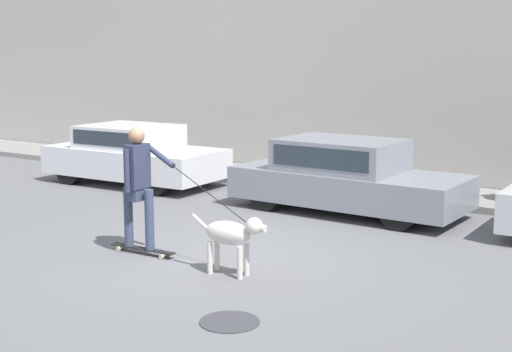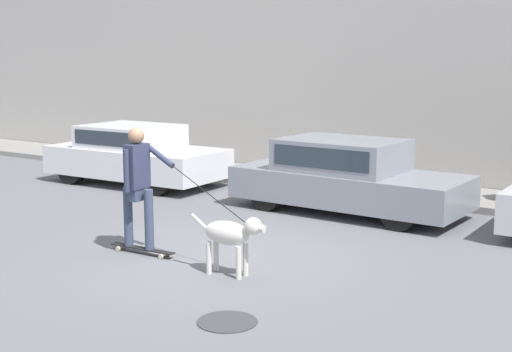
{
  "view_description": "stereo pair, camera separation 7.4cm",
  "coord_description": "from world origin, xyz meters",
  "px_view_note": "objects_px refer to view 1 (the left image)",
  "views": [
    {
      "loc": [
        5.87,
        -7.82,
        2.8
      ],
      "look_at": [
        -0.06,
        1.2,
        0.95
      ],
      "focal_mm": 50.0,
      "sensor_mm": 36.0,
      "label": 1
    },
    {
      "loc": [
        5.93,
        -7.78,
        2.8
      ],
      "look_at": [
        -0.06,
        1.2,
        0.95
      ],
      "focal_mm": 50.0,
      "sensor_mm": 36.0,
      "label": 2
    }
  ],
  "objects_px": {
    "parked_car_0": "(134,155)",
    "skateboarder": "(139,182)",
    "dog": "(232,235)",
    "parked_car_1": "(346,177)"
  },
  "relations": [
    {
      "from": "parked_car_0",
      "to": "skateboarder",
      "type": "relative_size",
      "value": 1.57
    },
    {
      "from": "dog",
      "to": "skateboarder",
      "type": "distance_m",
      "value": 1.75
    },
    {
      "from": "parked_car_0",
      "to": "skateboarder",
      "type": "xyz_separation_m",
      "value": [
        3.89,
        -4.07,
        0.42
      ]
    },
    {
      "from": "parked_car_1",
      "to": "skateboarder",
      "type": "bearing_deg",
      "value": -105.03
    },
    {
      "from": "parked_car_1",
      "to": "dog",
      "type": "relative_size",
      "value": 3.79
    },
    {
      "from": "parked_car_1",
      "to": "dog",
      "type": "xyz_separation_m",
      "value": [
        0.44,
        -4.18,
        -0.09
      ]
    },
    {
      "from": "skateboarder",
      "to": "dog",
      "type": "bearing_deg",
      "value": -6.1
    },
    {
      "from": "dog",
      "to": "parked_car_0",
      "type": "bearing_deg",
      "value": 140.14
    },
    {
      "from": "parked_car_1",
      "to": "dog",
      "type": "bearing_deg",
      "value": -82.19
    },
    {
      "from": "parked_car_1",
      "to": "skateboarder",
      "type": "relative_size",
      "value": 1.67
    }
  ]
}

